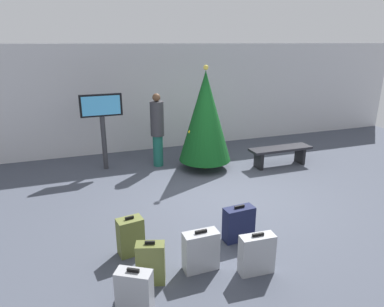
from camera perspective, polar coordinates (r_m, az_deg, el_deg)
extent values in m
plane|color=#424754|center=(6.93, 5.51, -7.61)|extent=(16.00, 16.00, 0.00)
cube|color=silver|center=(10.04, -3.80, 9.44)|extent=(16.00, 0.20, 2.97)
cylinder|color=#4C3319|center=(8.50, 2.14, -1.71)|extent=(0.12, 0.12, 0.23)
cone|color=#0F4719|center=(8.17, 2.23, 6.21)|extent=(1.27, 1.27, 2.16)
sphere|color=#F2D84C|center=(8.01, 2.34, 14.22)|extent=(0.12, 0.12, 0.12)
sphere|color=silver|center=(8.63, 3.35, 4.07)|extent=(0.08, 0.08, 0.08)
sphere|color=blue|center=(8.22, 3.51, 8.62)|extent=(0.08, 0.08, 0.08)
sphere|color=red|center=(8.34, 0.73, 6.91)|extent=(0.08, 0.08, 0.08)
sphere|color=yellow|center=(8.10, -0.37, 3.62)|extent=(0.08, 0.08, 0.08)
cylinder|color=#333338|center=(8.57, -14.51, 1.72)|extent=(0.12, 0.12, 1.32)
cube|color=black|center=(8.37, -15.01, 7.82)|extent=(0.99, 0.11, 0.53)
cube|color=#4CB2F2|center=(8.32, -14.98, 7.77)|extent=(0.89, 0.04, 0.45)
cube|color=black|center=(8.85, 14.63, 0.79)|extent=(1.63, 0.44, 0.06)
cube|color=black|center=(8.61, 11.13, -1.13)|extent=(0.08, 0.35, 0.42)
cube|color=black|center=(9.27, 17.65, -0.26)|extent=(0.08, 0.35, 0.42)
cylinder|color=#19594C|center=(8.62, -5.71, 0.49)|extent=(0.25, 0.25, 0.80)
cylinder|color=#333338|center=(8.41, -5.89, 5.83)|extent=(0.35, 0.35, 0.85)
sphere|color=brown|center=(8.32, -6.00, 9.34)|extent=(0.19, 0.19, 0.19)
cube|color=#141938|center=(5.52, 7.83, -11.58)|extent=(0.50, 0.24, 0.56)
cube|color=black|center=(5.38, 7.97, -8.82)|extent=(0.17, 0.04, 0.04)
cube|color=#59602D|center=(5.23, -10.27, -13.51)|extent=(0.40, 0.29, 0.57)
cube|color=black|center=(5.07, -10.46, -10.57)|extent=(0.13, 0.05, 0.04)
cube|color=#9EA0A5|center=(4.84, 1.48, -16.02)|extent=(0.49, 0.23, 0.57)
cube|color=black|center=(4.68, 1.51, -12.95)|extent=(0.17, 0.03, 0.04)
cube|color=#59602D|center=(4.64, -6.93, -17.79)|extent=(0.41, 0.29, 0.57)
cube|color=black|center=(4.47, -7.08, -14.60)|extent=(0.13, 0.07, 0.04)
cube|color=#9EA0A5|center=(4.86, 10.79, -16.25)|extent=(0.49, 0.22, 0.56)
cube|color=black|center=(4.70, 11.01, -13.21)|extent=(0.17, 0.04, 0.04)
cube|color=#9EA0A5|center=(4.21, -9.60, -22.18)|extent=(0.45, 0.37, 0.59)
cube|color=black|center=(4.01, -9.85, -18.74)|extent=(0.14, 0.10, 0.04)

